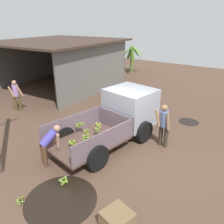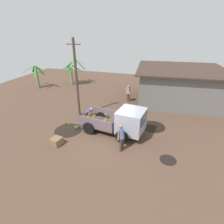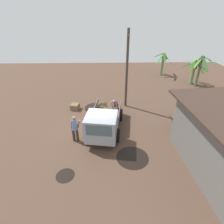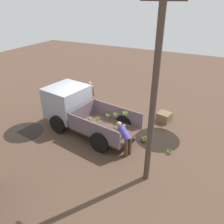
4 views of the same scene
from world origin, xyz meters
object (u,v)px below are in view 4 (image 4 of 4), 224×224
banana_bunch_on_ground_0 (145,139)px  wooden_crate_0 (164,117)px  cargo_truck (74,106)px  banana_bunch_on_ground_1 (169,151)px  person_foreground_visitor (90,95)px  person_worker_loading (124,137)px  utility_pole (154,98)px

banana_bunch_on_ground_0 → wooden_crate_0: size_ratio=0.47×
cargo_truck → banana_bunch_on_ground_1: bearing=-173.2°
person_foreground_visitor → banana_bunch_on_ground_1: (-4.93, 1.82, -0.85)m
cargo_truck → person_worker_loading: bearing=171.9°
person_worker_loading → utility_pole: bearing=164.3°
utility_pole → banana_bunch_on_ground_1: 3.49m
banana_bunch_on_ground_0 → person_worker_loading: bearing=67.5°
banana_bunch_on_ground_0 → wooden_crate_0: bearing=-97.6°
banana_bunch_on_ground_1 → wooden_crate_0: size_ratio=0.38×
person_worker_loading → banana_bunch_on_ground_1: (-1.68, -0.79, -0.67)m
person_foreground_visitor → cargo_truck: bearing=-74.5°
person_foreground_visitor → wooden_crate_0: 4.14m
person_worker_loading → banana_bunch_on_ground_1: 1.97m
utility_pole → banana_bunch_on_ground_0: bearing=-69.1°
person_worker_loading → banana_bunch_on_ground_1: size_ratio=5.53×
banana_bunch_on_ground_1 → utility_pole: bearing=76.9°
cargo_truck → banana_bunch_on_ground_1: (-4.77, 0.12, -0.93)m
cargo_truck → person_foreground_visitor: size_ratio=2.75×
utility_pole → banana_bunch_on_ground_1: size_ratio=25.30×
cargo_truck → banana_bunch_on_ground_1: size_ratio=19.63×
banana_bunch_on_ground_0 → wooden_crate_0: (-0.29, -2.15, 0.11)m
cargo_truck → utility_pole: size_ratio=0.78×
person_worker_loading → banana_bunch_on_ground_0: person_worker_loading is taller
banana_bunch_on_ground_0 → banana_bunch_on_ground_1: size_ratio=1.23×
person_worker_loading → person_foreground_visitor: bearing=-18.1°
person_foreground_visitor → banana_bunch_on_ground_1: 5.33m
banana_bunch_on_ground_1 → wooden_crate_0: bearing=-70.0°
person_worker_loading → wooden_crate_0: size_ratio=2.12×
wooden_crate_0 → banana_bunch_on_ground_1: bearing=110.0°
cargo_truck → utility_pole: bearing=165.4°
cargo_truck → banana_bunch_on_ground_1: 4.87m
utility_pole → person_worker_loading: (1.27, -0.93, -2.33)m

